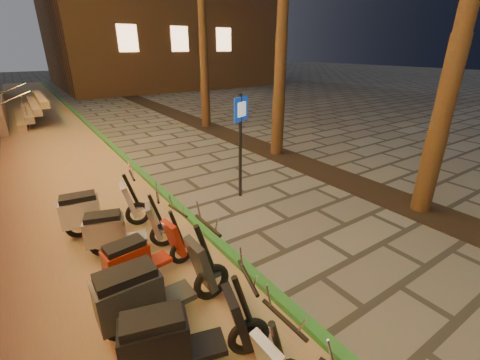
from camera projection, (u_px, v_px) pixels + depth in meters
ground at (424, 352)px, 3.87m from camera, size 120.00×120.00×0.00m
parking_strip at (65, 163)px, 10.15m from camera, size 3.40×60.00×0.01m
green_curb at (119, 153)px, 11.01m from camera, size 0.18×60.00×0.10m
planting_strip at (320, 170)px, 9.56m from camera, size 1.20×40.00×0.02m
pedestrian_sign at (241, 132)px, 7.33m from camera, size 0.51×0.25×2.48m
scooter_6 at (180, 338)px, 3.44m from camera, size 1.66×0.85×1.18m
scooter_7 at (151, 291)px, 4.04m from camera, size 1.81×0.64×1.28m
scooter_8 at (141, 257)px, 4.87m from camera, size 1.49×0.59×1.05m
scooter_9 at (119, 230)px, 5.56m from camera, size 1.50×0.80×1.07m
scooter_10 at (95, 211)px, 6.15m from camera, size 1.64×0.66×1.15m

